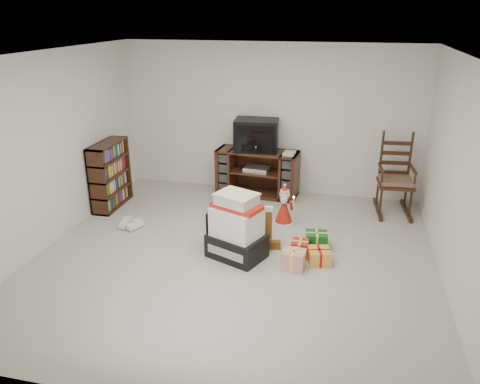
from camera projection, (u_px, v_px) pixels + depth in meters
name	position (u px, v px, depth m)	size (l,w,h in m)	color
room	(235.00, 164.00, 5.55)	(5.01, 5.01, 2.51)	#B5B0A6
tv_stand	(257.00, 173.00, 7.91)	(1.40, 0.61, 0.78)	#421F13
bookshelf	(110.00, 176.00, 7.40)	(0.29, 0.86, 1.05)	#371D0F
rocking_chair	(395.00, 184.00, 7.25)	(0.58, 0.89, 1.29)	#371D0F
gift_pile	(237.00, 230.00, 5.88)	(0.81, 0.71, 0.85)	black
red_suitcase	(223.00, 229.00, 6.20)	(0.38, 0.21, 0.56)	maroon
stocking	(264.00, 227.00, 6.15)	(0.27, 0.12, 0.58)	#0C701C
teddy_bear	(260.00, 238.00, 6.14)	(0.26, 0.23, 0.38)	brown
santa_figurine	(284.00, 209.00, 6.85)	(0.30, 0.29, 0.62)	#B52313
mrs_claus_figurine	(225.00, 218.00, 6.56)	(0.30, 0.29, 0.62)	#B52313
sneaker_pair	(130.00, 225.00, 6.79)	(0.33, 0.28, 0.09)	white
gift_cluster	(307.00, 249.00, 5.94)	(0.56, 0.86, 0.26)	red
crt_television	(256.00, 135.00, 7.71)	(0.75, 0.58, 0.52)	black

